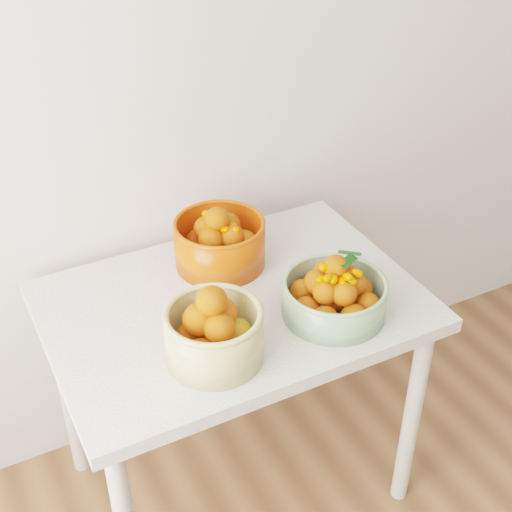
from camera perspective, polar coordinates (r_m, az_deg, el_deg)
The scene contains 4 objects.
table at distance 2.00m, azimuth -1.79°, elevation -5.74°, with size 1.00×0.70×0.75m.
bowl_cream at distance 1.71m, azimuth -3.39°, elevation -6.17°, with size 0.27×0.27×0.21m.
bowl_green at distance 1.87m, azimuth 6.27°, elevation -3.10°, with size 0.30×0.30×0.18m.
bowl_orange at distance 2.04m, azimuth -2.91°, elevation 1.15°, with size 0.31×0.31×0.19m.
Camera 1 is at (-1.03, 0.22, 1.94)m, focal length 50.00 mm.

